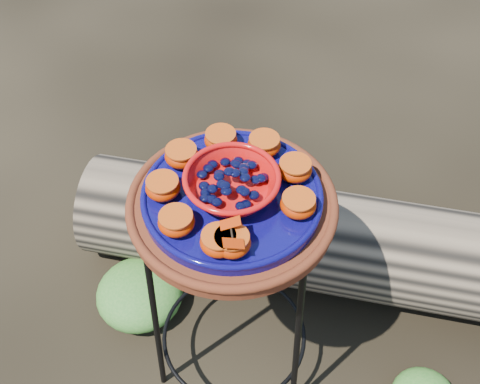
% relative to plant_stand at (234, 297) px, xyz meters
% --- Properties ---
extents(ground, '(60.00, 60.00, 0.00)m').
position_rel_plant_stand_xyz_m(ground, '(0.00, 0.00, -0.35)').
color(ground, black).
extents(plant_stand, '(0.44, 0.44, 0.70)m').
position_rel_plant_stand_xyz_m(plant_stand, '(0.00, 0.00, 0.00)').
color(plant_stand, black).
rests_on(plant_stand, ground).
extents(terracotta_saucer, '(0.44, 0.44, 0.04)m').
position_rel_plant_stand_xyz_m(terracotta_saucer, '(0.00, 0.00, 0.37)').
color(terracotta_saucer, '#5E1E14').
rests_on(terracotta_saucer, plant_stand).
extents(cobalt_plate, '(0.38, 0.38, 0.03)m').
position_rel_plant_stand_xyz_m(cobalt_plate, '(0.00, 0.00, 0.40)').
color(cobalt_plate, '#030333').
rests_on(cobalt_plate, terracotta_saucer).
extents(red_bowl, '(0.19, 0.19, 0.05)m').
position_rel_plant_stand_xyz_m(red_bowl, '(0.00, 0.00, 0.44)').
color(red_bowl, red).
rests_on(red_bowl, cobalt_plate).
extents(glass_gems, '(0.15, 0.15, 0.03)m').
position_rel_plant_stand_xyz_m(glass_gems, '(0.00, 0.00, 0.48)').
color(glass_gems, black).
rests_on(glass_gems, red_bowl).
extents(orange_half_0, '(0.07, 0.07, 0.04)m').
position_rel_plant_stand_xyz_m(orange_half_0, '(0.03, -0.14, 0.43)').
color(orange_half_0, '#A61A00').
rests_on(orange_half_0, cobalt_plate).
extents(orange_half_1, '(0.07, 0.07, 0.04)m').
position_rel_plant_stand_xyz_m(orange_half_1, '(0.14, -0.02, 0.43)').
color(orange_half_1, '#A61A00').
rests_on(orange_half_1, cobalt_plate).
extents(orange_half_2, '(0.07, 0.07, 0.04)m').
position_rel_plant_stand_xyz_m(orange_half_2, '(0.12, 0.07, 0.43)').
color(orange_half_2, '#A61A00').
rests_on(orange_half_2, cobalt_plate).
extents(orange_half_3, '(0.07, 0.07, 0.04)m').
position_rel_plant_stand_xyz_m(orange_half_3, '(0.04, 0.13, 0.43)').
color(orange_half_3, '#A61A00').
rests_on(orange_half_3, cobalt_plate).
extents(orange_half_4, '(0.07, 0.07, 0.04)m').
position_rel_plant_stand_xyz_m(orange_half_4, '(-0.05, 0.13, 0.43)').
color(orange_half_4, '#A61A00').
rests_on(orange_half_4, cobalt_plate).
extents(orange_half_5, '(0.07, 0.07, 0.04)m').
position_rel_plant_stand_xyz_m(orange_half_5, '(-0.12, 0.07, 0.43)').
color(orange_half_5, '#A61A00').
rests_on(orange_half_5, cobalt_plate).
extents(orange_half_6, '(0.07, 0.07, 0.04)m').
position_rel_plant_stand_xyz_m(orange_half_6, '(-0.14, -0.03, 0.43)').
color(orange_half_6, '#A61A00').
rests_on(orange_half_6, cobalt_plate).
extents(orange_half_7, '(0.07, 0.07, 0.04)m').
position_rel_plant_stand_xyz_m(orange_half_7, '(-0.09, -0.11, 0.43)').
color(orange_half_7, '#A61A00').
rests_on(orange_half_7, cobalt_plate).
extents(orange_half_8, '(0.07, 0.07, 0.04)m').
position_rel_plant_stand_xyz_m(orange_half_8, '(0.00, -0.14, 0.43)').
color(orange_half_8, '#A61A00').
rests_on(orange_half_8, cobalt_plate).
extents(butterfly, '(0.10, 0.08, 0.02)m').
position_rel_plant_stand_xyz_m(butterfly, '(0.03, -0.14, 0.46)').
color(butterfly, '#B82A03').
rests_on(butterfly, orange_half_0).
extents(driftwood_log, '(1.75, 0.48, 0.33)m').
position_rel_plant_stand_xyz_m(driftwood_log, '(0.32, 0.37, -0.19)').
color(driftwood_log, black).
rests_on(driftwood_log, ground).
extents(foliage_left, '(0.27, 0.27, 0.14)m').
position_rel_plant_stand_xyz_m(foliage_left, '(-0.33, 0.12, -0.28)').
color(foliage_left, '#2D7122').
rests_on(foliage_left, ground).
extents(foliage_back, '(0.29, 0.29, 0.14)m').
position_rel_plant_stand_xyz_m(foliage_back, '(-0.15, 0.56, -0.28)').
color(foliage_back, '#2D7122').
rests_on(foliage_back, ground).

